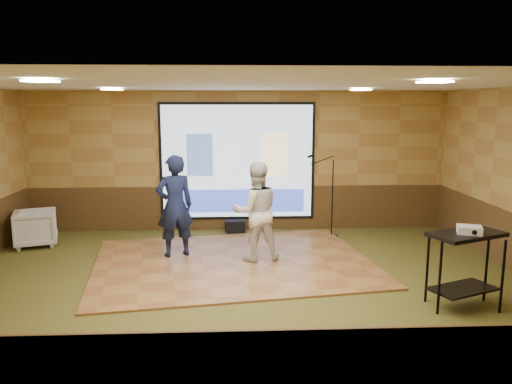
{
  "coord_description": "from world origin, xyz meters",
  "views": [
    {
      "loc": [
        -0.11,
        -7.2,
        2.73
      ],
      "look_at": [
        0.28,
        0.82,
        1.3
      ],
      "focal_mm": 35.0,
      "sensor_mm": 36.0,
      "label": 1
    }
  ],
  "objects_px": {
    "player_right": "(256,212)",
    "duffel_bag": "(235,226)",
    "dance_floor": "(233,262)",
    "banquet_chair": "(36,228)",
    "mic_stand": "(329,213)",
    "av_table": "(465,254)",
    "projector": "(469,230)",
    "player_left": "(175,206)",
    "projector_screen": "(237,163)"
  },
  "relations": [
    {
      "from": "player_right",
      "to": "duffel_bag",
      "type": "distance_m",
      "value": 2.21
    },
    {
      "from": "dance_floor",
      "to": "banquet_chair",
      "type": "height_order",
      "value": "banquet_chair"
    },
    {
      "from": "dance_floor",
      "to": "mic_stand",
      "type": "xyz_separation_m",
      "value": [
        1.99,
        1.69,
        0.48
      ]
    },
    {
      "from": "dance_floor",
      "to": "mic_stand",
      "type": "distance_m",
      "value": 2.66
    },
    {
      "from": "av_table",
      "to": "mic_stand",
      "type": "height_order",
      "value": "mic_stand"
    },
    {
      "from": "player_right",
      "to": "projector",
      "type": "bearing_deg",
      "value": 130.79
    },
    {
      "from": "projector",
      "to": "mic_stand",
      "type": "relative_size",
      "value": 0.18
    },
    {
      "from": "mic_stand",
      "to": "player_left",
      "type": "bearing_deg",
      "value": -179.19
    },
    {
      "from": "av_table",
      "to": "mic_stand",
      "type": "relative_size",
      "value": 0.61
    },
    {
      "from": "dance_floor",
      "to": "mic_stand",
      "type": "bearing_deg",
      "value": 40.27
    },
    {
      "from": "banquet_chair",
      "to": "player_right",
      "type": "bearing_deg",
      "value": -124.01
    },
    {
      "from": "duffel_bag",
      "to": "player_right",
      "type": "bearing_deg",
      "value": -80.13
    },
    {
      "from": "player_left",
      "to": "player_right",
      "type": "height_order",
      "value": "player_left"
    },
    {
      "from": "player_right",
      "to": "mic_stand",
      "type": "distance_m",
      "value": 2.3
    },
    {
      "from": "player_right",
      "to": "banquet_chair",
      "type": "height_order",
      "value": "player_right"
    },
    {
      "from": "projector",
      "to": "duffel_bag",
      "type": "xyz_separation_m",
      "value": [
        -3.05,
        4.22,
        -0.97
      ]
    },
    {
      "from": "av_table",
      "to": "banquet_chair",
      "type": "bearing_deg",
      "value": 154.44
    },
    {
      "from": "projector_screen",
      "to": "projector",
      "type": "height_order",
      "value": "projector_screen"
    },
    {
      "from": "projector_screen",
      "to": "mic_stand",
      "type": "height_order",
      "value": "projector_screen"
    },
    {
      "from": "dance_floor",
      "to": "projector",
      "type": "height_order",
      "value": "projector"
    },
    {
      "from": "projector",
      "to": "projector_screen",
      "type": "bearing_deg",
      "value": 144.21
    },
    {
      "from": "mic_stand",
      "to": "duffel_bag",
      "type": "distance_m",
      "value": 2.03
    },
    {
      "from": "dance_floor",
      "to": "player_left",
      "type": "distance_m",
      "value": 1.43
    },
    {
      "from": "projector",
      "to": "av_table",
      "type": "bearing_deg",
      "value": 111.88
    },
    {
      "from": "projector_screen",
      "to": "dance_floor",
      "type": "bearing_deg",
      "value": -92.6
    },
    {
      "from": "projector",
      "to": "banquet_chair",
      "type": "distance_m",
      "value": 7.72
    },
    {
      "from": "dance_floor",
      "to": "projector",
      "type": "xyz_separation_m",
      "value": [
        3.1,
        -2.1,
        1.08
      ]
    },
    {
      "from": "duffel_bag",
      "to": "mic_stand",
      "type": "bearing_deg",
      "value": -12.43
    },
    {
      "from": "av_table",
      "to": "duffel_bag",
      "type": "xyz_separation_m",
      "value": [
        -3.05,
        4.16,
        -0.62
      ]
    },
    {
      "from": "av_table",
      "to": "duffel_bag",
      "type": "height_order",
      "value": "av_table"
    },
    {
      "from": "player_right",
      "to": "av_table",
      "type": "relative_size",
      "value": 1.64
    },
    {
      "from": "projector_screen",
      "to": "banquet_chair",
      "type": "relative_size",
      "value": 4.31
    },
    {
      "from": "projector",
      "to": "banquet_chair",
      "type": "bearing_deg",
      "value": 174.24
    },
    {
      "from": "projector_screen",
      "to": "player_right",
      "type": "distance_m",
      "value": 2.34
    },
    {
      "from": "projector",
      "to": "duffel_bag",
      "type": "distance_m",
      "value": 5.3
    },
    {
      "from": "player_right",
      "to": "av_table",
      "type": "xyz_separation_m",
      "value": [
        2.7,
        -2.12,
        -0.14
      ]
    },
    {
      "from": "av_table",
      "to": "player_left",
      "type": "bearing_deg",
      "value": 149.46
    },
    {
      "from": "player_left",
      "to": "av_table",
      "type": "relative_size",
      "value": 1.74
    },
    {
      "from": "mic_stand",
      "to": "banquet_chair",
      "type": "relative_size",
      "value": 2.23
    },
    {
      "from": "dance_floor",
      "to": "player_left",
      "type": "bearing_deg",
      "value": 159.28
    },
    {
      "from": "player_left",
      "to": "player_right",
      "type": "xyz_separation_m",
      "value": [
        1.42,
        -0.31,
        -0.05
      ]
    },
    {
      "from": "player_left",
      "to": "banquet_chair",
      "type": "distance_m",
      "value": 2.98
    },
    {
      "from": "mic_stand",
      "to": "av_table",
      "type": "bearing_deg",
      "value": -96.08
    },
    {
      "from": "player_left",
      "to": "av_table",
      "type": "xyz_separation_m",
      "value": [
        4.12,
        -2.43,
        -0.19
      ]
    },
    {
      "from": "av_table",
      "to": "duffel_bag",
      "type": "relative_size",
      "value": 2.57
    },
    {
      "from": "dance_floor",
      "to": "player_right",
      "type": "relative_size",
      "value": 2.73
    },
    {
      "from": "duffel_bag",
      "to": "projector",
      "type": "bearing_deg",
      "value": -54.11
    },
    {
      "from": "projector_screen",
      "to": "banquet_chair",
      "type": "height_order",
      "value": "projector_screen"
    },
    {
      "from": "player_left",
      "to": "player_right",
      "type": "relative_size",
      "value": 1.06
    },
    {
      "from": "projector_screen",
      "to": "dance_floor",
      "type": "xyz_separation_m",
      "value": [
        -0.11,
        -2.33,
        -1.46
      ]
    }
  ]
}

